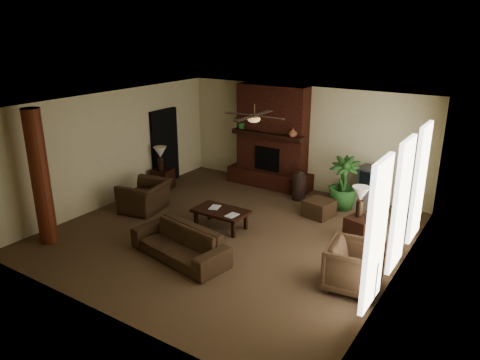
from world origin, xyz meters
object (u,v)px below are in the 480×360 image
Objects in this scene: armchair_left at (145,192)px; lamp_left at (160,154)px; tv_stand at (370,198)px; side_table_right at (360,230)px; log_column at (40,178)px; armchair_right at (354,265)px; floor_vase at (299,184)px; lamp_right at (361,196)px; side_table_left at (163,179)px; floor_plant at (342,194)px; ottoman at (319,208)px; sofa at (179,238)px; coffee_table at (221,212)px.

lamp_left reaches higher than armchair_left.
tv_stand is 1.55× the size of side_table_right.
armchair_right is at bearing 16.07° from log_column.
tv_stand is 2.05m from side_table_right.
lamp_right is at bearing -35.47° from floor_vase.
side_table_right is (5.46, 3.49, -1.12)m from log_column.
armchair_right is 6.48m from side_table_left.
floor_plant reaches higher than tv_stand.
floor_vase is at bearing 140.71° from ottoman.
armchair_right is (5.45, -0.61, -0.03)m from armchair_left.
sofa is 4.06m from side_table_left.
ottoman is at bearing 147.59° from lamp_right.
side_table_left is (-5.23, -1.76, 0.03)m from tv_stand.
tv_stand is 5.58m from lamp_left.
side_table_right reaches higher than tv_stand.
tv_stand is (2.39, 3.00, -0.12)m from coffee_table.
armchair_left is (-2.25, 1.38, 0.07)m from sofa.
side_table_left is at bearing 177.50° from side_table_right.
armchair_right is 3.13m from ottoman.
ottoman is 0.78× the size of floor_vase.
tv_stand is at bearing 15.71° from floor_vase.
lamp_left is at bearing 147.14° from sofa.
lamp_right is at bearing 20.71° from coffee_table.
lamp_left is at bearing 157.16° from coffee_table.
log_column is 3.90m from side_table_left.
side_table_left is 0.85× the size of lamp_left.
armchair_right is 1.41× the size of lamp_right.
armchair_left is 1.30× the size of tv_stand.
floor_vase is (-1.70, -0.48, 0.18)m from tv_stand.
lamp_left reaches higher than tv_stand.
lamp_right is (4.89, 1.21, 0.52)m from armchair_left.
ottoman is 4.44m from side_table_left.
lamp_right reaches higher than side_table_right.
armchair_left is at bearing -62.60° from lamp_left.
log_column is 1.34× the size of sofa.
coffee_table is at bearing -159.29° from lamp_right.
lamp_right is at bearing 93.38° from armchair_left.
lamp_left is (-3.53, -1.32, 0.57)m from floor_vase.
lamp_right is (2.64, 2.59, 0.59)m from sofa.
armchair_right reaches higher than side_table_right.
lamp_left is (-0.20, 3.69, -0.40)m from log_column.
coffee_table is 3.16m from floor_plant.
armchair_left reaches higher than floor_plant.
floor_vase is at bearing -177.11° from floor_plant.
side_table_left is at bearing -172.70° from ottoman.
ottoman is at bearing 147.15° from side_table_right.
coffee_table is 2.00× the size of ottoman.
side_table_left is (-4.68, -1.34, -0.09)m from floor_plant.
lamp_right reaches higher than armchair_left.
coffee_table is 2.61m from floor_vase.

